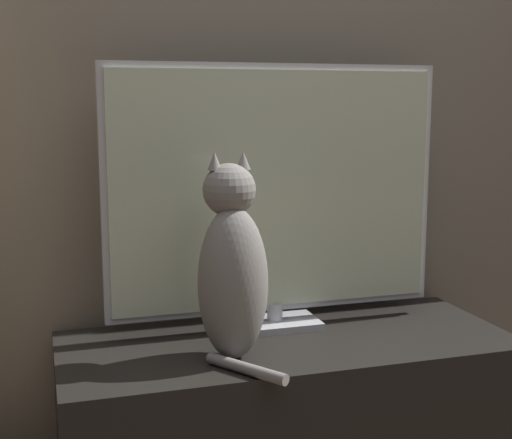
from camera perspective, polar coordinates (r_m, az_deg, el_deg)
wall_back at (r=2.15m, az=-0.06°, el=14.07°), size 4.80×0.05×2.60m
tv_stand at (r=2.06m, az=2.49°, el=-15.95°), size 1.22×0.51×0.49m
tv at (r=1.99m, az=1.61°, el=2.01°), size 0.95×0.15×0.74m
cat at (r=1.77m, az=-1.93°, el=-3.97°), size 0.18×0.32×0.52m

